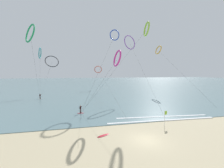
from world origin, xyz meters
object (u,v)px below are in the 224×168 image
at_px(surfer_ivory, 40,97).
at_px(kite_amber, 158,50).
at_px(kite_lime, 146,29).
at_px(kite_cobalt, 114,35).
at_px(surfer_crimson, 80,110).
at_px(kite_coral, 98,69).
at_px(beach_flag, 165,116).
at_px(kite_charcoal, 52,61).
at_px(surfboard_spare, 103,135).
at_px(kite_magenta, 117,58).
at_px(kite_teal, 40,53).
at_px(kite_emerald, 30,33).
at_px(kite_violet, 130,42).

xyz_separation_m(surfer_ivory, kite_amber, (47.20, 11.03, 17.80)).
bearing_deg(kite_lime, kite_cobalt, -142.69).
height_order(kite_amber, kite_cobalt, kite_cobalt).
height_order(surfer_crimson, kite_coral, kite_coral).
relative_size(kite_amber, beach_flag, 14.11).
distance_m(kite_charcoal, kite_lime, 38.97).
bearing_deg(kite_charcoal, kite_amber, -23.37).
height_order(surfer_ivory, kite_charcoal, kite_charcoal).
bearing_deg(surfboard_spare, kite_magenta, 66.88).
bearing_deg(kite_charcoal, beach_flag, -80.35).
xyz_separation_m(surfer_crimson, kite_lime, (17.20, 6.01, 19.00)).
height_order(kite_cobalt, surfboard_spare, kite_cobalt).
height_order(kite_teal, kite_cobalt, kite_cobalt).
relative_size(kite_amber, kite_coral, 0.64).
relative_size(surfer_crimson, surfboard_spare, 0.88).
height_order(kite_coral, kite_magenta, kite_magenta).
relative_size(surfer_ivory, kite_cobalt, 0.08).
height_order(surfer_ivory, kite_cobalt, kite_cobalt).
bearing_deg(kite_coral, surfboard_spare, 90.20).
bearing_deg(kite_emerald, kite_amber, 73.50).
bearing_deg(beach_flag, kite_amber, 61.77).
distance_m(kite_amber, kite_teal, 48.66).
height_order(surfer_crimson, kite_lime, kite_lime).
bearing_deg(surfboard_spare, kite_violet, 65.59).
xyz_separation_m(kite_emerald, kite_amber, (47.19, 17.60, -0.13)).
xyz_separation_m(kite_lime, beach_flag, (-3.86, -15.57, -18.21)).
bearing_deg(surfer_crimson, kite_coral, 17.34).
relative_size(kite_coral, kite_magenta, 3.99).
height_order(kite_violet, surfboard_spare, kite_violet).
bearing_deg(surfer_crimson, beach_flag, -97.17).
bearing_deg(kite_charcoal, kite_teal, -132.24).
distance_m(surfer_crimson, kite_lime, 26.32).
relative_size(kite_coral, kite_teal, 3.07).
bearing_deg(kite_teal, kite_lime, 53.44).
bearing_deg(surfer_ivory, kite_cobalt, -138.75).
xyz_separation_m(kite_cobalt, kite_violet, (7.03, 5.22, -0.94)).
xyz_separation_m(surfer_ivory, kite_violet, (30.72, 2.90, 18.80)).
height_order(kite_emerald, beach_flag, kite_emerald).
distance_m(surfer_crimson, kite_emerald, 25.17).
distance_m(surfer_ivory, kite_violet, 36.13).
relative_size(surfer_crimson, kite_charcoal, 0.11).
height_order(kite_teal, kite_violet, kite_violet).
bearing_deg(surfboard_spare, kite_amber, 52.59).
xyz_separation_m(kite_lime, kite_cobalt, (-6.18, 10.56, 0.74)).
bearing_deg(kite_teal, surfer_ivory, 5.20).
bearing_deg(kite_magenta, kite_cobalt, 162.59).
bearing_deg(kite_violet, beach_flag, -123.79).
distance_m(kite_coral, surfboard_spare, 57.39).
height_order(kite_coral, kite_cobalt, kite_cobalt).
distance_m(surfer_ivory, kite_charcoal, 17.75).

